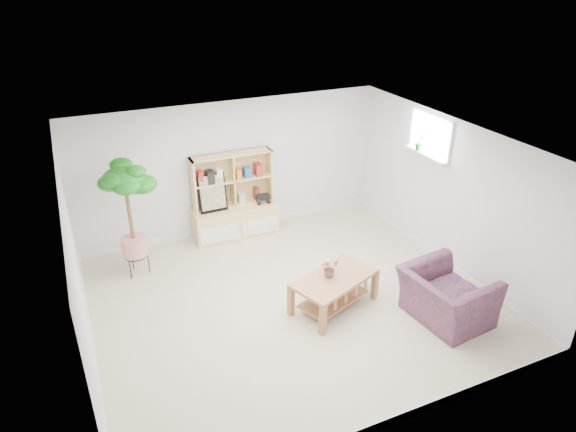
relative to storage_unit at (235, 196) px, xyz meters
name	(u,v)px	position (x,y,z in m)	size (l,w,h in m)	color
floor	(290,300)	(0.06, -2.24, -0.77)	(5.50, 5.00, 0.01)	beige
ceiling	(290,145)	(0.06, -2.24, 1.63)	(5.50, 5.00, 0.01)	white
walls	(290,228)	(0.06, -2.24, 0.43)	(5.51, 5.01, 2.40)	silver
baseboard	(290,298)	(0.06, -2.24, -0.72)	(5.50, 5.00, 0.10)	white
window	(431,135)	(2.79, -1.64, 1.23)	(0.10, 0.98, 0.68)	silver
window_sill	(426,155)	(2.73, -1.64, 0.91)	(0.14, 1.00, 0.04)	white
storage_unit	(235,196)	(0.00, 0.00, 0.00)	(1.53, 0.52, 1.53)	tan
poster	(212,193)	(-0.40, -0.02, 0.15)	(0.49, 0.11, 0.67)	yellow
toy_truck	(263,198)	(0.51, -0.05, -0.10)	(0.33, 0.22, 0.17)	black
coffee_table	(334,292)	(0.57, -2.62, -0.51)	(1.23, 0.67, 0.50)	brown
table_plant	(330,268)	(0.51, -2.58, -0.13)	(0.25, 0.21, 0.27)	#2F7330
floor_tree	(131,221)	(-1.86, -0.58, 0.18)	(0.69, 0.69, 1.88)	#115A0F
armchair	(447,293)	(1.84, -3.49, -0.35)	(1.12, 0.98, 0.83)	navy
sill_plant	(419,142)	(2.73, -1.44, 1.06)	(0.14, 0.11, 0.26)	#115A0F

